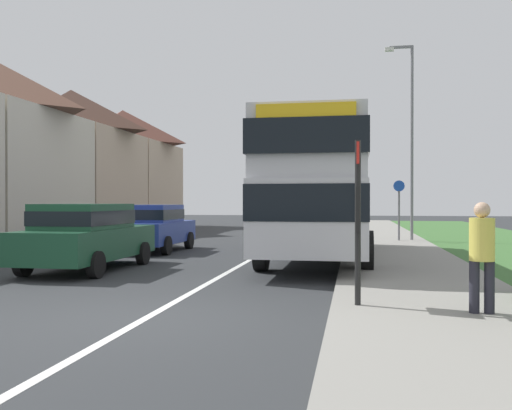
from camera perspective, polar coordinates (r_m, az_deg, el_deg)
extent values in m
plane|color=#2D3033|center=(8.41, -11.02, -11.16)|extent=(120.00, 120.00, 0.00)
cube|color=silver|center=(16.06, -0.71, -5.62)|extent=(0.14, 60.00, 0.01)
cube|color=gray|center=(13.85, 15.14, -6.36)|extent=(3.20, 68.00, 0.12)
cube|color=#BCBCC1|center=(16.12, 6.50, -0.90)|extent=(2.50, 9.79, 1.65)
cube|color=#BCBCC1|center=(16.16, 6.50, 4.78)|extent=(2.45, 9.59, 1.55)
cube|color=black|center=(16.11, 6.50, 0.28)|extent=(2.53, 9.84, 0.76)
cube|color=black|center=(16.17, 6.51, 5.06)|extent=(2.53, 9.84, 0.72)
cube|color=gold|center=(11.41, 5.03, 9.14)|extent=(2.00, 0.08, 0.44)
cylinder|color=black|center=(19.28, 3.33, -3.14)|extent=(0.30, 1.00, 1.00)
cylinder|color=black|center=(19.16, 10.79, -3.17)|extent=(0.30, 1.00, 1.00)
cylinder|color=black|center=(13.62, 0.54, -4.60)|extent=(0.30, 1.00, 1.00)
cylinder|color=black|center=(13.44, 11.15, -4.68)|extent=(0.30, 1.00, 1.00)
cube|color=#19472D|center=(14.40, -16.60, -3.70)|extent=(1.77, 4.46, 0.73)
cube|color=#19472D|center=(14.17, -17.01, -1.09)|extent=(1.56, 2.45, 0.59)
cube|color=black|center=(14.17, -17.01, -1.21)|extent=(1.59, 2.48, 0.33)
cylinder|color=black|center=(16.04, -17.16, -4.58)|extent=(0.20, 0.60, 0.60)
cylinder|color=black|center=(15.33, -11.36, -4.80)|extent=(0.20, 0.60, 0.60)
cylinder|color=black|center=(13.65, -22.48, -5.46)|extent=(0.20, 0.60, 0.60)
cylinder|color=black|center=(12.81, -15.88, -5.83)|extent=(0.20, 0.60, 0.60)
cube|color=navy|center=(19.23, -10.27, -2.72)|extent=(1.73, 3.93, 0.70)
cube|color=navy|center=(19.02, -10.47, -0.84)|extent=(1.53, 2.16, 0.57)
cube|color=black|center=(19.02, -10.47, -0.93)|extent=(1.56, 2.19, 0.32)
cylinder|color=black|center=(20.69, -11.31, -3.47)|extent=(0.20, 0.60, 0.60)
cylinder|color=black|center=(20.14, -6.79, -3.57)|extent=(0.20, 0.60, 0.60)
cylinder|color=black|center=(18.44, -14.06, -3.94)|extent=(0.20, 0.60, 0.60)
cylinder|color=black|center=(17.82, -9.05, -4.08)|extent=(0.20, 0.60, 0.60)
cylinder|color=#23232D|center=(8.52, 21.21, -8.13)|extent=(0.14, 0.14, 0.85)
cylinder|color=#23232D|center=(8.56, 22.54, -8.09)|extent=(0.14, 0.14, 0.85)
cylinder|color=#D1C14C|center=(8.46, 21.89, -3.25)|extent=(0.34, 0.34, 0.60)
sphere|color=tan|center=(8.45, 21.89, -0.47)|extent=(0.22, 0.22, 0.22)
cylinder|color=black|center=(8.61, 10.26, -2.17)|extent=(0.09, 0.09, 2.60)
cube|color=red|center=(8.64, 10.27, 5.14)|extent=(0.04, 0.44, 0.32)
cube|color=black|center=(8.63, 10.26, -0.50)|extent=(0.06, 0.52, 0.68)
cylinder|color=slate|center=(23.26, 14.26, -1.20)|extent=(0.08, 0.08, 2.10)
cylinder|color=blue|center=(23.25, 14.27, 1.88)|extent=(0.44, 0.03, 0.44)
cylinder|color=slate|center=(23.85, 15.50, 5.95)|extent=(0.12, 0.12, 8.01)
cube|color=slate|center=(24.51, 14.43, 15.21)|extent=(0.90, 0.10, 0.10)
cube|color=silver|center=(24.47, 13.34, 15.07)|extent=(0.36, 0.20, 0.14)
cube|color=#C1A88E|center=(31.80, -18.21, 2.20)|extent=(6.14, 6.70, 5.41)
pyramid|color=#4C3328|center=(32.15, -18.22, 9.04)|extent=(6.14, 6.70, 2.25)
cube|color=#C1A88E|center=(37.97, -13.33, 1.90)|extent=(6.14, 6.70, 5.41)
pyramid|color=brown|center=(38.26, -13.34, 7.65)|extent=(6.14, 6.70, 2.25)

